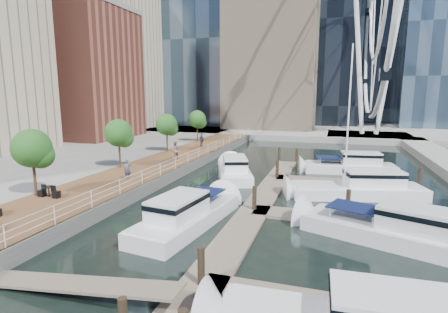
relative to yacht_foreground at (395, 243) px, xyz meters
name	(u,v)px	position (x,y,z in m)	size (l,w,h in m)	color
ground	(159,258)	(-11.29, -5.31, 0.00)	(520.00, 520.00, 0.00)	black
boardwalk	(148,172)	(-20.29, 9.69, 0.50)	(6.00, 60.00, 1.00)	brown
seawall	(177,174)	(-17.29, 9.69, 0.50)	(0.25, 60.00, 1.00)	#595954
land_far	(308,118)	(-11.29, 96.69, 0.50)	(200.00, 114.00, 1.00)	gray
pier	(369,137)	(2.71, 46.69, 0.50)	(14.00, 12.00, 1.00)	gray
railing	(175,163)	(-17.39, 9.69, 1.52)	(0.10, 60.00, 1.05)	white
floating_docks	(331,203)	(-3.33, 4.67, 0.49)	(16.00, 34.00, 2.60)	#6D6051
midrise_condos	(33,55)	(-44.86, 21.51, 13.42)	(19.00, 67.00, 28.00)	#BCAD8E
street_trees	(119,133)	(-22.69, 8.69, 4.29)	(2.60, 42.60, 4.60)	#3F2B1C
yacht_foreground	(395,243)	(0.00, 0.00, 0.00)	(2.86, 10.66, 2.15)	silver
pedestrian_near	(128,170)	(-19.28, 4.63, 1.82)	(0.60, 0.39, 1.65)	#45475C
pedestrian_mid	(175,150)	(-19.52, 14.10, 1.97)	(0.95, 0.74, 1.95)	#8D6B61
pedestrian_far	(202,140)	(-20.14, 23.81, 1.93)	(1.09, 0.45, 1.85)	#373F45
moored_yachts	(340,200)	(-2.69, 7.17, 0.00)	(25.50, 30.40, 11.50)	white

